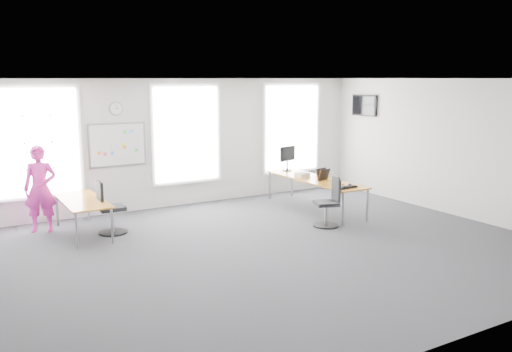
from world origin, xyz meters
TOP-DOWN VIEW (x-y plane):
  - floor at (0.00, 0.00)m, footprint 10.00×10.00m
  - ceiling at (0.00, 0.00)m, footprint 10.00×10.00m
  - wall_back at (0.00, 4.00)m, footprint 10.00×0.00m
  - wall_front at (0.00, -4.00)m, footprint 10.00×0.00m
  - wall_right at (5.00, 0.00)m, footprint 0.00×10.00m
  - window_left at (-3.00, 3.97)m, footprint 1.60×0.06m
  - window_mid at (0.30, 3.97)m, footprint 1.60×0.06m
  - window_right at (3.30, 3.97)m, footprint 1.60×0.06m
  - desk_right at (2.64, 2.01)m, footprint 0.79×2.97m
  - desk_left at (-2.47, 2.66)m, footprint 0.76×1.89m
  - chair_right at (2.02, 0.68)m, footprint 0.58×0.58m
  - chair_left at (-2.03, 2.43)m, footprint 0.56×0.56m
  - person at (-3.12, 3.27)m, footprint 0.74×0.62m
  - whiteboard at (-1.35, 3.97)m, footprint 1.20×0.03m
  - wall_clock at (-1.35, 3.97)m, footprint 0.30×0.04m
  - tv at (4.95, 3.00)m, footprint 0.06×0.90m
  - keyboard at (2.58, 0.80)m, footprint 0.51×0.24m
  - mouse at (2.81, 0.98)m, footprint 0.07×0.11m
  - lens_cap at (2.75, 1.13)m, footprint 0.07×0.07m
  - headphones at (2.82, 1.45)m, footprint 0.16×0.09m
  - laptop_sleeve at (2.67, 1.76)m, footprint 0.34×0.25m
  - paper_stack at (2.50, 2.32)m, footprint 0.33×0.26m
  - monitor at (2.69, 3.23)m, footprint 0.54×0.23m

SIDE VIEW (x-z plane):
  - floor at x=0.00m, z-range 0.00..0.00m
  - chair_right at x=2.02m, z-range -0.06..0.94m
  - chair_left at x=-2.03m, z-range -0.07..0.99m
  - desk_left at x=-2.47m, z-range 0.29..0.98m
  - desk_right at x=2.64m, z-range 0.31..1.04m
  - lens_cap at x=2.75m, z-range 0.72..0.73m
  - keyboard at x=2.58m, z-range 0.72..0.75m
  - mouse at x=2.81m, z-range 0.72..0.76m
  - headphones at x=2.82m, z-range 0.72..0.82m
  - paper_stack at x=2.50m, z-range 0.72..0.83m
  - laptop_sleeve at x=2.67m, z-range 0.72..0.99m
  - person at x=-3.12m, z-range 0.00..1.72m
  - monitor at x=2.69m, z-range 0.79..1.40m
  - wall_back at x=0.00m, z-range -3.50..6.50m
  - wall_front at x=0.00m, z-range -3.50..6.50m
  - wall_right at x=5.00m, z-range -3.50..6.50m
  - whiteboard at x=-1.35m, z-range 1.10..2.00m
  - window_left at x=-3.00m, z-range 0.60..2.80m
  - window_mid at x=0.30m, z-range 0.60..2.80m
  - window_right at x=3.30m, z-range 0.60..2.80m
  - tv at x=4.95m, z-range 2.02..2.57m
  - wall_clock at x=-1.35m, z-range 2.20..2.50m
  - ceiling at x=0.00m, z-range 3.00..3.00m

